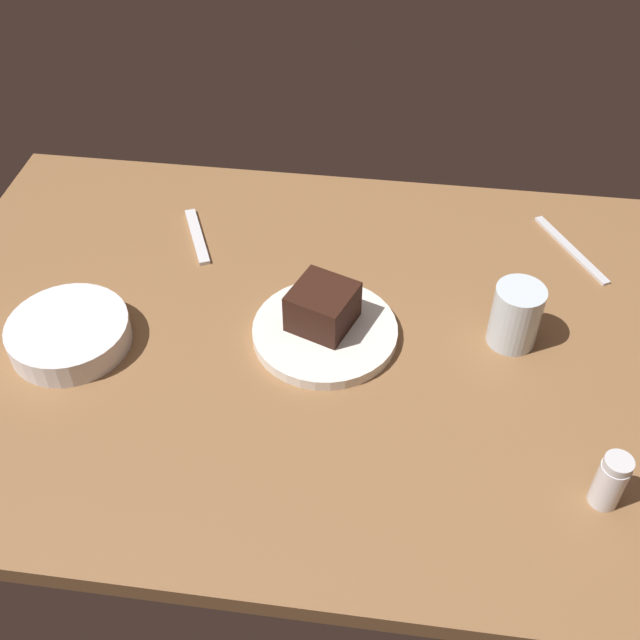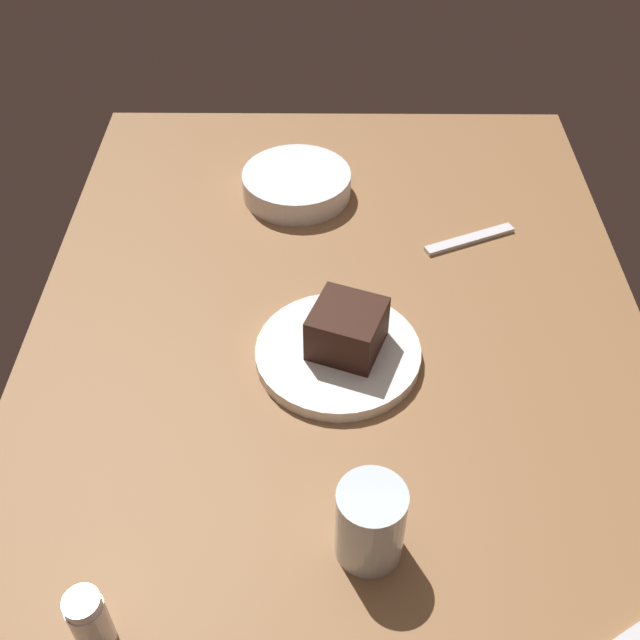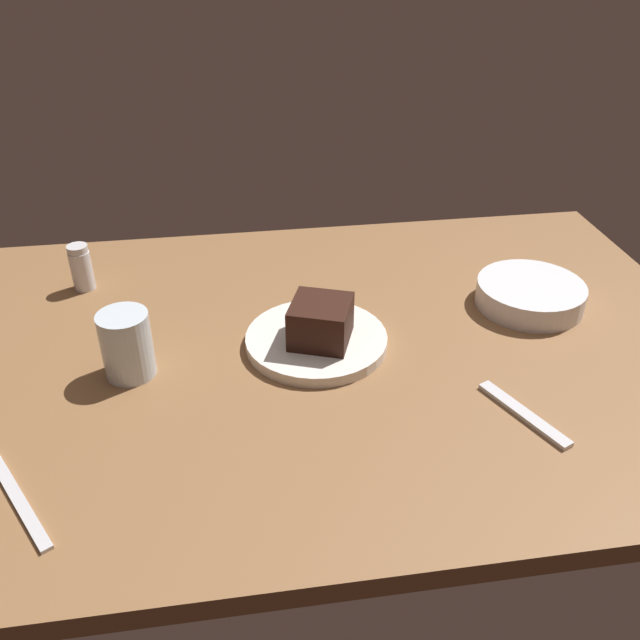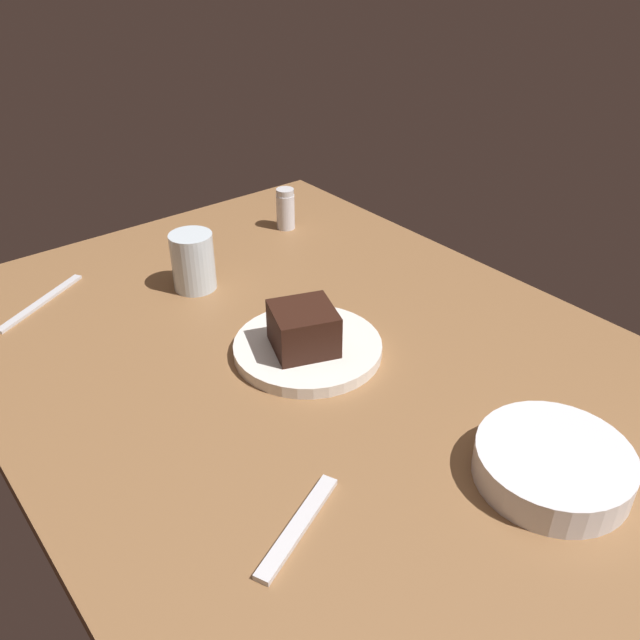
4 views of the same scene
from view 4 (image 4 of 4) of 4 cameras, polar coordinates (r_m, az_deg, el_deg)
The scene contains 8 objects.
dining_table at distance 95.68cm, azimuth 0.06°, elevation -4.38°, with size 120.00×84.00×3.00cm, color brown.
dessert_plate at distance 95.98cm, azimuth -1.28°, elevation -2.50°, with size 21.51×21.51×1.76cm, color white.
chocolate_cake_slice at distance 93.07cm, azimuth -1.43°, elevation -0.74°, with size 8.61×8.54×6.32cm, color black.
salt_shaker at distance 133.40cm, azimuth -2.98°, elevation 9.50°, with size 3.65×3.65×8.17cm.
water_glass at distance 112.81cm, azimuth -10.85°, elevation 4.97°, with size 7.19×7.19×9.82cm, color silver.
side_bowl at distance 80.77cm, azimuth 19.36°, elevation -11.62°, with size 17.65×17.65×4.04cm, color silver.
dessert_spoon at distance 72.69cm, azimuth -1.89°, elevation -17.27°, with size 15.00×1.80×0.70cm, color silver.
butter_knife at distance 117.47cm, azimuth -22.82°, elevation 1.41°, with size 19.00×1.40×0.50cm, color silver.
Camera 4 is at (-59.82, 48.02, 58.69)cm, focal length 37.28 mm.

